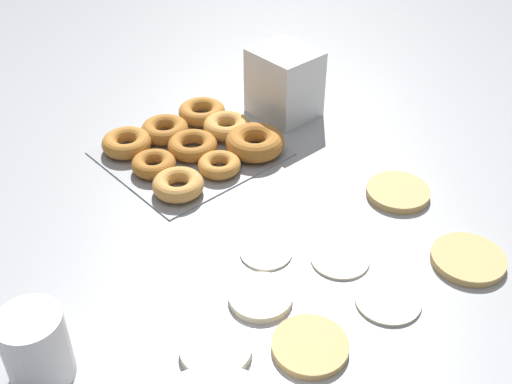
# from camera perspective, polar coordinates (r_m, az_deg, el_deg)

# --- Properties ---
(ground_plane) EXTENTS (3.00, 3.00, 0.00)m
(ground_plane) POSITION_cam_1_polar(r_m,az_deg,el_deg) (1.06, 2.47, -4.49)
(ground_plane) COLOR #9EA0A5
(pancake_0) EXTENTS (0.11, 0.11, 0.01)m
(pancake_0) POSITION_cam_1_polar(r_m,az_deg,el_deg) (0.90, 4.83, -13.47)
(pancake_0) COLOR tan
(pancake_0) RESTS_ON ground_plane
(pancake_1) EXTENTS (0.12, 0.12, 0.01)m
(pancake_1) POSITION_cam_1_polar(r_m,az_deg,el_deg) (1.07, 18.33, -5.69)
(pancake_1) COLOR tan
(pancake_1) RESTS_ON ground_plane
(pancake_2) EXTENTS (0.09, 0.09, 0.01)m
(pancake_2) POSITION_cam_1_polar(r_m,az_deg,el_deg) (1.03, 7.48, -5.84)
(pancake_2) COLOR beige
(pancake_2) RESTS_ON ground_plane
(pancake_3) EXTENTS (0.10, 0.10, 0.01)m
(pancake_3) POSITION_cam_1_polar(r_m,az_deg,el_deg) (0.90, -3.58, -13.75)
(pancake_3) COLOR beige
(pancake_3) RESTS_ON ground_plane
(pancake_4) EXTENTS (0.11, 0.11, 0.01)m
(pancake_4) POSITION_cam_1_polar(r_m,az_deg,el_deg) (1.18, 12.50, -0.01)
(pancake_4) COLOR tan
(pancake_4) RESTS_ON ground_plane
(pancake_5) EXTENTS (0.10, 0.10, 0.01)m
(pancake_5) POSITION_cam_1_polar(r_m,az_deg,el_deg) (0.96, 0.41, -9.30)
(pancake_5) COLOR beige
(pancake_5) RESTS_ON ground_plane
(pancake_6) EXTENTS (0.10, 0.10, 0.01)m
(pancake_6) POSITION_cam_1_polar(r_m,az_deg,el_deg) (0.98, 11.66, -9.34)
(pancake_6) COLOR beige
(pancake_6) RESTS_ON ground_plane
(pancake_7) EXTENTS (0.09, 0.09, 0.01)m
(pancake_7) POSITION_cam_1_polar(r_m,az_deg,el_deg) (1.04, 0.90, -5.30)
(pancake_7) COLOR beige
(pancake_7) RESTS_ON ground_plane
(donut_tray) EXTENTS (0.31, 0.28, 0.04)m
(donut_tray) POSITION_cam_1_polar(r_m,az_deg,el_deg) (1.27, -5.35, 4.26)
(donut_tray) COLOR #93969B
(donut_tray) RESTS_ON ground_plane
(container_stack) EXTENTS (0.11, 0.13, 0.15)m
(container_stack) POSITION_cam_1_polar(r_m,az_deg,el_deg) (1.37, 2.54, 9.67)
(container_stack) COLOR white
(container_stack) RESTS_ON ground_plane
(paper_cup) EXTENTS (0.08, 0.08, 0.11)m
(paper_cup) POSITION_cam_1_polar(r_m,az_deg,el_deg) (0.88, -18.96, -12.90)
(paper_cup) COLOR white
(paper_cup) RESTS_ON ground_plane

